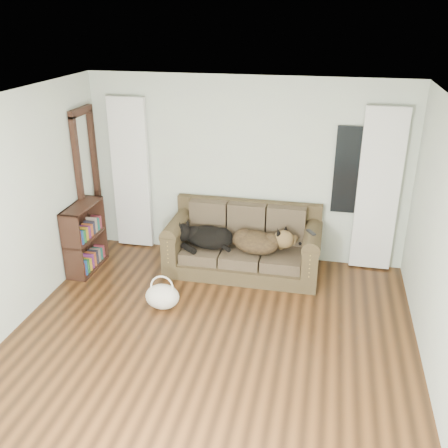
% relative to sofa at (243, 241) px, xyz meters
% --- Properties ---
extents(floor, '(5.00, 5.00, 0.00)m').
position_rel_sofa_xyz_m(floor, '(-0.06, -1.98, -0.45)').
color(floor, black).
rests_on(floor, ground).
extents(ceiling, '(5.00, 5.00, 0.00)m').
position_rel_sofa_xyz_m(ceiling, '(-0.06, -1.98, 2.15)').
color(ceiling, white).
rests_on(ceiling, ground).
extents(wall_back, '(4.50, 0.04, 2.60)m').
position_rel_sofa_xyz_m(wall_back, '(-0.06, 0.52, 0.85)').
color(wall_back, beige).
rests_on(wall_back, ground).
extents(curtain_left, '(0.55, 0.08, 2.25)m').
position_rel_sofa_xyz_m(curtain_left, '(-1.76, 0.44, 0.70)').
color(curtain_left, white).
rests_on(curtain_left, ground).
extents(curtain_right, '(0.55, 0.08, 2.25)m').
position_rel_sofa_xyz_m(curtain_right, '(1.74, 0.44, 0.70)').
color(curtain_right, white).
rests_on(curtain_right, ground).
extents(window_pane, '(0.50, 0.03, 1.20)m').
position_rel_sofa_xyz_m(window_pane, '(1.39, 0.50, 0.95)').
color(window_pane, black).
rests_on(window_pane, wall_back).
extents(door_casing, '(0.07, 0.60, 2.10)m').
position_rel_sofa_xyz_m(door_casing, '(-2.26, 0.07, 0.60)').
color(door_casing, black).
rests_on(door_casing, ground).
extents(sofa, '(2.08, 0.90, 0.85)m').
position_rel_sofa_xyz_m(sofa, '(0.00, 0.00, 0.00)').
color(sofa, '#352B19').
rests_on(sofa, floor).
extents(dog_black_lab, '(0.77, 0.61, 0.29)m').
position_rel_sofa_xyz_m(dog_black_lab, '(-0.51, -0.06, 0.03)').
color(dog_black_lab, black).
rests_on(dog_black_lab, sofa).
extents(dog_shepherd, '(0.83, 0.70, 0.31)m').
position_rel_sofa_xyz_m(dog_shepherd, '(0.23, -0.07, 0.04)').
color(dog_shepherd, black).
rests_on(dog_shepherd, sofa).
extents(tv_remote, '(0.15, 0.20, 0.02)m').
position_rel_sofa_xyz_m(tv_remote, '(0.91, -0.13, 0.28)').
color(tv_remote, black).
rests_on(tv_remote, sofa).
extents(tote_bag, '(0.50, 0.44, 0.31)m').
position_rel_sofa_xyz_m(tote_bag, '(-0.79, -1.15, -0.29)').
color(tote_bag, white).
rests_on(tote_bag, floor).
extents(bookshelf, '(0.34, 0.78, 0.96)m').
position_rel_sofa_xyz_m(bookshelf, '(-2.15, -0.41, 0.05)').
color(bookshelf, black).
rests_on(bookshelf, floor).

